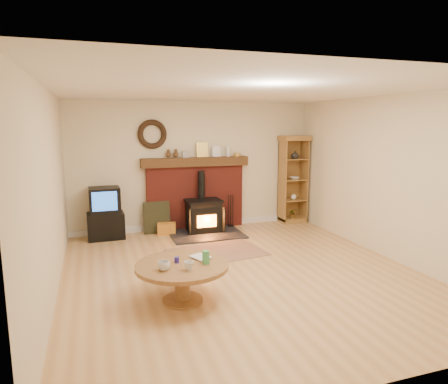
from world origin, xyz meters
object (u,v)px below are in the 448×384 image
object	(u,v)px
wood_stove	(204,217)
coffee_table	(182,271)
tv_unit	(105,214)
curio_cabinet	(293,179)

from	to	relation	value
wood_stove	coffee_table	world-z (taller)	wood_stove
wood_stove	tv_unit	xyz separation A→B (m)	(-1.87, 0.20, 0.15)
curio_cabinet	tv_unit	bearing A→B (deg)	-178.76
wood_stove	coffee_table	bearing A→B (deg)	-110.30
wood_stove	coffee_table	size ratio (longest dim) A/B	1.23
tv_unit	wood_stove	bearing A→B (deg)	-6.11
coffee_table	tv_unit	bearing A→B (deg)	104.03
tv_unit	coffee_table	bearing A→B (deg)	-75.97
tv_unit	coffee_table	distance (m)	3.24
wood_stove	tv_unit	size ratio (longest dim) A/B	1.43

